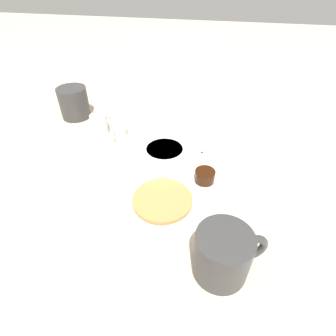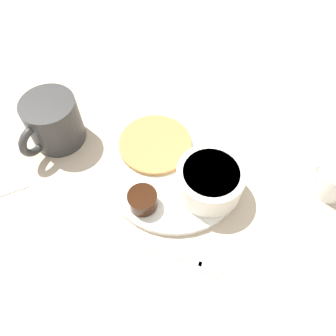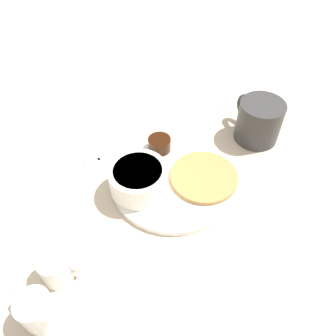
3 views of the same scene
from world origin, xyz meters
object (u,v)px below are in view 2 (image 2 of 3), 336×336
object	(u,v)px
plate	(174,170)
creamer_pitcher_near	(334,183)
coffee_mug	(53,122)
fork	(190,260)
bowl	(210,180)

from	to	relation	value
plate	creamer_pitcher_near	distance (m)	0.26
coffee_mug	creamer_pitcher_near	distance (m)	0.48
creamer_pitcher_near	fork	distance (m)	0.26
plate	bowl	size ratio (longest dim) A/B	2.22
plate	creamer_pitcher_near	xyz separation A→B (m)	(-0.18, -0.18, 0.02)
coffee_mug	fork	world-z (taller)	coffee_mug
coffee_mug	plate	bearing A→B (deg)	-144.44
plate	bowl	bearing A→B (deg)	-161.64
plate	fork	distance (m)	0.16
creamer_pitcher_near	plate	bearing A→B (deg)	45.74
bowl	fork	size ratio (longest dim) A/B	0.92
bowl	coffee_mug	xyz separation A→B (m)	(0.24, 0.15, 0.01)
creamer_pitcher_near	bowl	bearing A→B (deg)	54.70
creamer_pitcher_near	fork	bearing A→B (deg)	80.95
plate	coffee_mug	xyz separation A→B (m)	(0.18, 0.13, 0.04)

